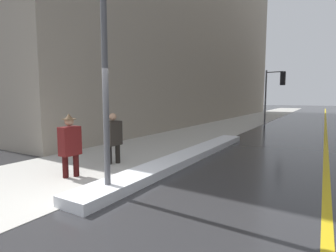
{
  "coord_description": "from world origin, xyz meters",
  "views": [
    {
      "loc": [
        3.87,
        -3.14,
        1.92
      ],
      "look_at": [
        -0.4,
        4.0,
        1.05
      ],
      "focal_mm": 28.0,
      "sensor_mm": 36.0,
      "label": 1
    }
  ],
  "objects_px": {
    "pedestrian_in_fedora": "(70,143)",
    "pedestrian_trailing": "(113,136)",
    "traffic_light_near": "(276,86)",
    "lamp_post": "(105,57)"
  },
  "relations": [
    {
      "from": "pedestrian_in_fedora",
      "to": "pedestrian_trailing",
      "type": "height_order",
      "value": "pedestrian_in_fedora"
    },
    {
      "from": "traffic_light_near",
      "to": "pedestrian_in_fedora",
      "type": "bearing_deg",
      "value": -90.44
    },
    {
      "from": "traffic_light_near",
      "to": "pedestrian_trailing",
      "type": "bearing_deg",
      "value": -91.54
    },
    {
      "from": "lamp_post",
      "to": "pedestrian_in_fedora",
      "type": "xyz_separation_m",
      "value": [
        -1.6,
        0.4,
        -1.85
      ]
    },
    {
      "from": "lamp_post",
      "to": "traffic_light_near",
      "type": "xyz_separation_m",
      "value": [
        0.73,
        15.46,
        0.1
      ]
    },
    {
      "from": "traffic_light_near",
      "to": "lamp_post",
      "type": "bearing_deg",
      "value": -84.36
    },
    {
      "from": "traffic_light_near",
      "to": "pedestrian_trailing",
      "type": "xyz_separation_m",
      "value": [
        -2.35,
        -13.52,
        -1.96
      ]
    },
    {
      "from": "pedestrian_in_fedora",
      "to": "pedestrian_trailing",
      "type": "bearing_deg",
      "value": -176.95
    },
    {
      "from": "traffic_light_near",
      "to": "pedestrian_in_fedora",
      "type": "height_order",
      "value": "traffic_light_near"
    },
    {
      "from": "lamp_post",
      "to": "traffic_light_near",
      "type": "distance_m",
      "value": 15.47
    }
  ]
}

